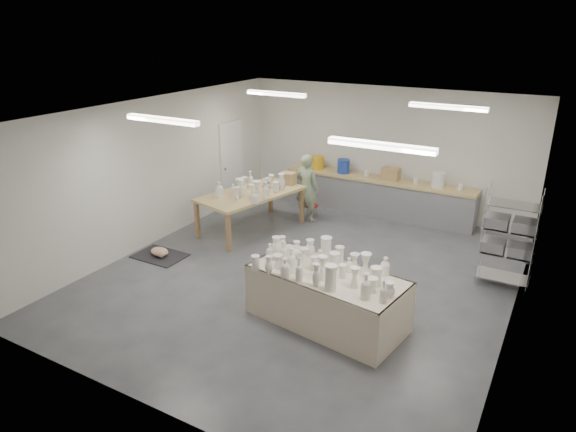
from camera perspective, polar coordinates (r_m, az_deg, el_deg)
The scene contains 9 objects.
room at distance 8.92m, azimuth 1.79°, elevation 5.66°, with size 8.00×8.02×3.00m.
back_counter at distance 12.50m, azimuth 9.82°, elevation 2.36°, with size 4.60×0.60×1.24m.
wire_shelf at distance 9.62m, azimuth 23.32°, elevation -2.12°, with size 0.88×0.48×1.80m.
drying_table at distance 7.97m, azimuth 4.29°, elevation -8.79°, with size 2.52×1.47×1.21m.
work_table at distance 11.26m, azimuth -3.69°, elevation 2.73°, with size 1.70×2.56×1.26m.
rug at distance 10.56m, azimuth -14.04°, elevation -4.31°, with size 1.00×0.70×0.02m, color black.
cat at distance 10.50m, azimuth -14.06°, elevation -3.89°, with size 0.46×0.39×0.17m.
potter at distance 11.82m, azimuth 2.10°, elevation 3.16°, with size 0.58×0.38×1.59m, color gray.
red_stool at distance 12.23m, azimuth 2.65°, elevation 1.09°, with size 0.33×0.33×0.29m.
Camera 1 is at (3.88, -7.54, 4.40)m, focal length 32.00 mm.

